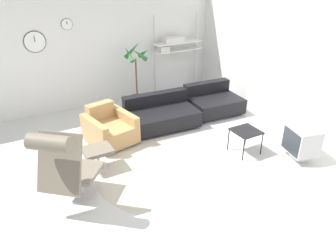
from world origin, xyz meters
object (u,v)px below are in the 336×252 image
Objects in this scene: lounge_chair at (64,163)px; ottoman at (98,154)px; potted_plant at (137,81)px; side_table at (246,133)px; armchair_red at (109,129)px; shelf_unit at (174,45)px; couch_second at (213,102)px; crt_television at (301,142)px; couch_low at (161,115)px.

ottoman is (0.63, 0.74, -0.46)m from lounge_chair.
potted_plant reaches higher than lounge_chair.
armchair_red is at bearing 142.75° from side_table.
potted_plant is 0.76× the size of shelf_unit.
shelf_unit reaches higher than armchair_red.
potted_plant is at bearing 52.06° from ottoman.
couch_second is 1.79m from potted_plant.
couch_second is at bearing 173.50° from armchair_red.
couch_second is 1.78m from side_table.
lounge_chair is 1.08m from ottoman.
potted_plant is (-1.46, 3.46, 0.28)m from crt_television.
potted_plant is at bearing 105.12° from side_table.
side_table is (2.41, -0.74, 0.11)m from ottoman.
ottoman is 1.03× the size of side_table.
lounge_chair is 3.07m from side_table.
couch_second is at bearing 65.85° from lounge_chair.
shelf_unit is (1.14, 1.49, 1.00)m from couch_low.
side_table is (-0.54, -1.69, 0.16)m from couch_second.
side_table is at bearing 62.49° from crt_television.
crt_television is 3.76m from potted_plant.
shelf_unit reaches higher than ottoman.
lounge_chair is 2.84m from couch_low.
couch_second is 2.30m from crt_television.
couch_low is at bearing -91.13° from potted_plant.
ottoman is at bearing 33.17° from couch_low.
ottoman is 3.10m from couch_second.
lounge_chair reaches higher than couch_low.
couch_low is 2.70m from crt_television.
armchair_red reaches higher than couch_second.
potted_plant is (1.18, 1.37, 0.33)m from armchair_red.
armchair_red is at bearing -144.31° from shelf_unit.
couch_low is 1.33m from couch_second.
couch_second is 1.95× the size of crt_television.
side_table is 0.75× the size of crt_television.
couch_second is at bearing 72.35° from side_table.
armchair_red is at bearing 57.97° from ottoman.
shelf_unit is (-0.34, 3.74, 0.91)m from crt_television.
lounge_chair is 4.00m from couch_second.
ottoman is 1.86m from couch_low.
armchair_red reaches higher than couch_low.
ottoman is 0.40× the size of couch_second.
ottoman is 2.69m from potted_plant.
ottoman is at bearing 90.00° from lounge_chair.
side_table is (3.05, -0.00, -0.35)m from lounge_chair.
armchair_red is at bearing 8.72° from couch_second.
couch_low is at bearing 5.89° from couch_second.
shelf_unit reaches higher than couch_second.
couch_low is at bearing 47.33° from crt_television.
armchair_red is at bearing 11.95° from couch_low.
lounge_chair reaches higher than armchair_red.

